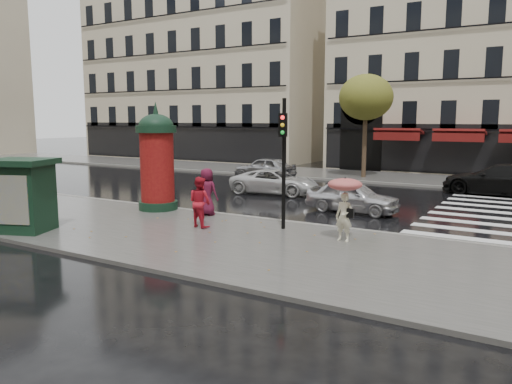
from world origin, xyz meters
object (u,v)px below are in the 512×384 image
Objects in this scene: car_silver at (353,197)px; woman_umbrella at (345,199)px; car_far_silver at (265,168)px; woman_red at (200,202)px; traffic_light at (283,151)px; car_black at (500,180)px; man_burgundy at (207,192)px; newsstand at (22,194)px; morris_column at (157,158)px; car_white at (275,182)px.

woman_umbrella is at bearing -160.25° from car_silver.
woman_red is at bearing 24.52° from car_far_silver.
traffic_light is 5.27m from car_silver.
woman_red reaches higher than car_far_silver.
woman_umbrella is at bearing -12.48° from traffic_light.
car_black is at bearing 67.32° from traffic_light.
woman_red is at bearing 117.04° from man_burgundy.
woman_red is 16.40m from car_black.
car_silver is (3.32, 5.96, -0.34)m from woman_red.
newsstand is (-4.66, -3.53, 0.36)m from woman_red.
traffic_light is (2.61, 1.19, 1.78)m from woman_red.
morris_column is (-2.52, 0.00, 1.20)m from man_burgundy.
woman_umbrella is 10.53m from newsstand.
man_burgundy reaches higher than car_black.
morris_column is 1.07× the size of car_far_silver.
morris_column is at bearing -3.27° from man_burgundy.
car_far_silver is at bearing 99.67° from morris_column.
traffic_light is 14.31m from car_black.
car_silver is at bearing 107.56° from woman_umbrella.
woman_umbrella is 6.23m from man_burgundy.
morris_column is 1.79× the size of newsstand.
traffic_light is at bearing -156.06° from car_white.
traffic_light reaches higher than woman_red.
newsstand is 12.64m from car_white.
car_black is (8.08, 14.27, -0.20)m from woman_red.
newsstand is at bearing 46.76° from woman_red.
car_black is at bearing -27.58° from car_silver.
car_silver is at bearing 49.88° from car_far_silver.
traffic_light is 1.06× the size of car_far_silver.
car_silver is at bearing -25.06° from car_black.
woman_umbrella is at bearing -8.02° from car_black.
morris_column reaches higher than man_burgundy.
car_white is at bearing 63.74° from car_silver.
woman_umbrella is 0.45× the size of morris_column.
woman_umbrella reaches higher than car_black.
traffic_light is 0.96× the size of car_white.
car_black is 1.33× the size of car_far_silver.
newsstand is 0.45× the size of car_black.
woman_red is at bearing -24.81° from car_black.
car_far_silver reaches higher than car_silver.
man_burgundy is at bearing 134.98° from car_silver.
woman_red is 0.40× the size of traffic_light.
morris_column is 7.30m from car_white.
car_white is (-0.80, 6.91, -0.40)m from man_burgundy.
car_far_silver reaches higher than car_white.
car_far_silver is at bearing 122.35° from traffic_light.
car_black is at bearing -129.76° from man_burgundy.
car_silver is at bearing 49.91° from newsstand.
woman_red is 3.38m from traffic_light.
car_silver is 0.70× the size of car_black.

